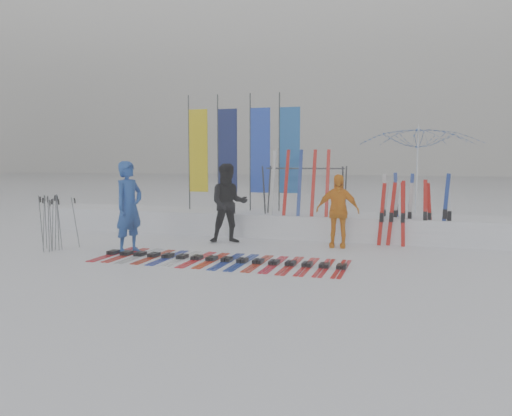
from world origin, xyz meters
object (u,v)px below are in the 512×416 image
(person_black, at_px, (229,203))
(ski_rack, at_px, (305,184))
(person_yellow, at_px, (338,211))
(person_blue, at_px, (129,207))
(tent_canopy, at_px, (418,178))
(ski_row, at_px, (219,259))

(person_black, distance_m, ski_rack, 2.06)
(person_yellow, height_order, ski_rack, ski_rack)
(person_blue, relative_size, person_black, 1.03)
(ski_rack, bearing_deg, tent_canopy, 37.99)
(tent_canopy, xyz_separation_m, ski_row, (-3.75, -5.51, -1.47))
(ski_row, bearing_deg, person_black, 105.66)
(person_black, xyz_separation_m, person_yellow, (2.59, 0.16, -0.12))
(person_black, xyz_separation_m, ski_rack, (1.60, 1.21, 0.43))
(ski_rack, bearing_deg, person_blue, -136.12)
(person_black, distance_m, ski_row, 2.42)
(tent_canopy, bearing_deg, person_yellow, -118.80)
(person_blue, distance_m, ski_row, 2.40)
(person_black, height_order, ski_rack, person_black)
(ski_row, height_order, ski_rack, ski_rack)
(person_yellow, height_order, tent_canopy, tent_canopy)
(person_black, height_order, person_yellow, person_black)
(person_yellow, bearing_deg, person_black, -178.78)
(person_black, bearing_deg, tent_canopy, 14.85)
(person_yellow, distance_m, tent_canopy, 3.71)
(person_blue, bearing_deg, ski_row, -84.93)
(person_black, relative_size, ski_row, 0.38)
(person_blue, relative_size, ski_row, 0.40)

